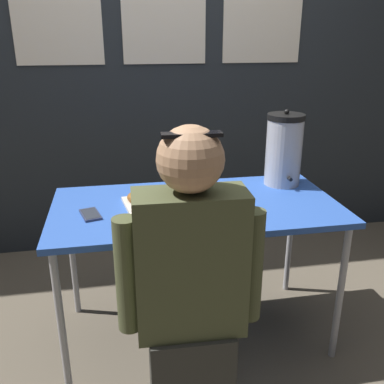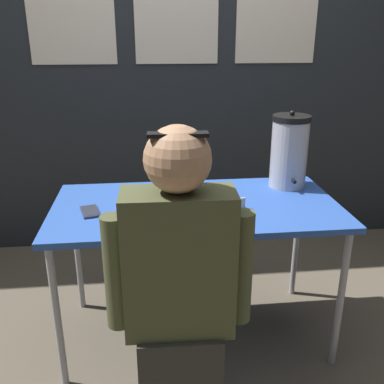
{
  "view_description": "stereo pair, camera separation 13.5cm",
  "coord_description": "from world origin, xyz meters",
  "px_view_note": "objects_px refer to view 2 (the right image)",
  "views": [
    {
      "loc": [
        -0.35,
        -1.81,
        1.47
      ],
      "look_at": [
        -0.02,
        0.0,
        0.78
      ],
      "focal_mm": 40.0,
      "sensor_mm": 36.0,
      "label": 1
    },
    {
      "loc": [
        -0.22,
        -1.83,
        1.47
      ],
      "look_at": [
        -0.02,
        0.0,
        0.78
      ],
      "focal_mm": 40.0,
      "sensor_mm": 36.0,
      "label": 2
    }
  ],
  "objects_px": {
    "coffee_urn": "(289,151)",
    "cell_phone": "(90,211)",
    "person_seated": "(179,296)",
    "donut_box": "(180,200)"
  },
  "relations": [
    {
      "from": "donut_box",
      "to": "person_seated",
      "type": "xyz_separation_m",
      "value": [
        -0.05,
        -0.54,
        -0.15
      ]
    },
    {
      "from": "cell_phone",
      "to": "person_seated",
      "type": "distance_m",
      "value": 0.62
    },
    {
      "from": "donut_box",
      "to": "cell_phone",
      "type": "distance_m",
      "value": 0.41
    },
    {
      "from": "cell_phone",
      "to": "person_seated",
      "type": "bearing_deg",
      "value": -68.96
    },
    {
      "from": "cell_phone",
      "to": "person_seated",
      "type": "xyz_separation_m",
      "value": [
        0.36,
        -0.49,
        -0.14
      ]
    },
    {
      "from": "coffee_urn",
      "to": "person_seated",
      "type": "distance_m",
      "value": 1.01
    },
    {
      "from": "cell_phone",
      "to": "person_seated",
      "type": "relative_size",
      "value": 0.12
    },
    {
      "from": "cell_phone",
      "to": "coffee_urn",
      "type": "bearing_deg",
      "value": -0.72
    },
    {
      "from": "donut_box",
      "to": "person_seated",
      "type": "bearing_deg",
      "value": -103.37
    },
    {
      "from": "coffee_urn",
      "to": "cell_phone",
      "type": "relative_size",
      "value": 2.61
    }
  ]
}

